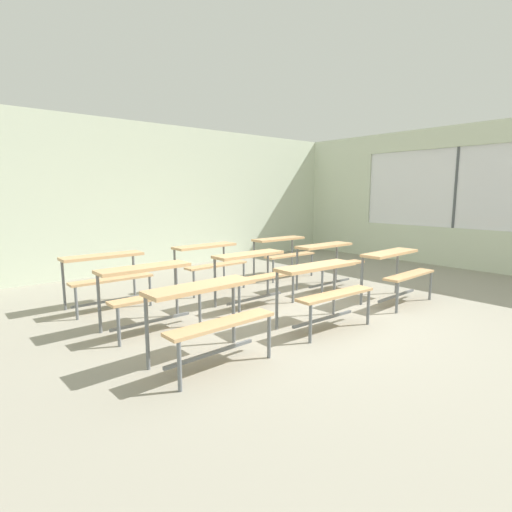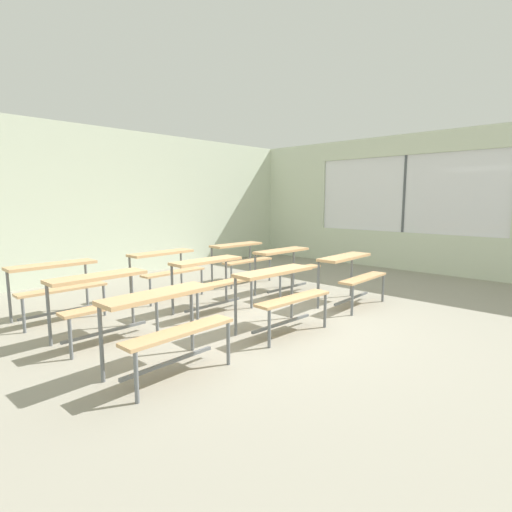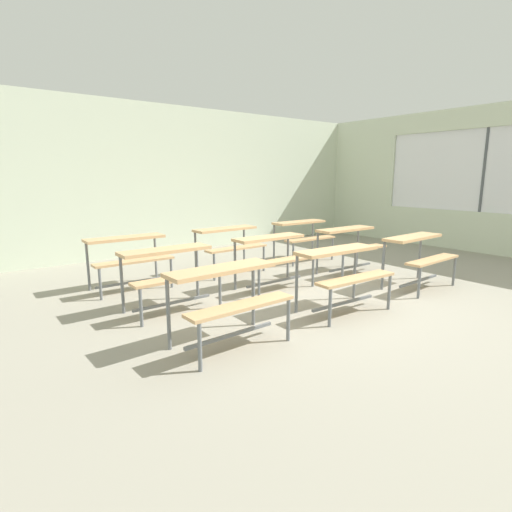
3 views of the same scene
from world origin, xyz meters
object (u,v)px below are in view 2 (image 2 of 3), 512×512
Objects in this scene: desk_bench_r1c0 at (103,292)px; desk_bench_r1c1 at (212,272)px; desk_bench_r0c2 at (351,268)px; desk_bench_r1c2 at (286,261)px; desk_bench_r0c0 at (165,313)px; desk_bench_r0c1 at (280,286)px; desk_bench_r2c0 at (56,278)px; desk_bench_r2c1 at (166,263)px; desk_bench_r2c2 at (240,253)px.

desk_bench_r1c1 is (1.61, 0.01, 0.00)m from desk_bench_r1c0.
desk_bench_r1c2 is (-0.09, 1.18, 0.00)m from desk_bench_r0c2.
desk_bench_r0c1 is (1.62, -0.00, 0.00)m from desk_bench_r0c0.
desk_bench_r2c1 is at bearing -0.55° from desk_bench_r2c0.
desk_bench_r0c0 is 2.47m from desk_bench_r2c0.
desk_bench_r2c2 is (3.34, -0.07, 0.00)m from desk_bench_r2c0.
desk_bench_r2c1 is (-1.66, 2.43, 0.00)m from desk_bench_r0c2.
desk_bench_r0c2 is 1.02× the size of desk_bench_r1c0.
desk_bench_r0c1 is 1.02× the size of desk_bench_r2c0.
desk_bench_r0c1 is 1.01× the size of desk_bench_r2c1.
desk_bench_r1c0 and desk_bench_r1c2 have the same top height.
desk_bench_r1c0 is (-1.62, 1.25, 0.00)m from desk_bench_r0c1.
desk_bench_r0c2 is at bearing 3.11° from desk_bench_r0c1.
desk_bench_r0c2 is 2.38m from desk_bench_r2c2.
desk_bench_r0c2 and desk_bench_r2c0 have the same top height.
desk_bench_r1c0 and desk_bench_r2c0 have the same top height.
desk_bench_r1c2 is 3.50m from desk_bench_r2c0.
desk_bench_r1c1 and desk_bench_r1c2 have the same top height.
desk_bench_r2c0 is at bearing 177.32° from desk_bench_r2c1.
desk_bench_r1c2 is at bearing 39.72° from desk_bench_r0c1.
desk_bench_r2c0 is at bearing 89.73° from desk_bench_r0c0.
desk_bench_r2c2 is at bearing -3.18° from desk_bench_r2c1.
desk_bench_r1c1 is at bearing 93.19° from desk_bench_r0c1.
desk_bench_r0c0 is 3.29m from desk_bench_r0c2.
desk_bench_r1c0 is 1.00× the size of desk_bench_r2c0.
desk_bench_r0c1 is 1.00× the size of desk_bench_r0c2.
desk_bench_r0c1 is at bearing -123.29° from desk_bench_r2c2.
desk_bench_r2c0 is at bearing 143.81° from desk_bench_r1c1.
desk_bench_r1c1 is at bearing 36.47° from desk_bench_r0c0.
desk_bench_r0c1 and desk_bench_r2c1 have the same top height.
desk_bench_r0c2 is at bearing -88.45° from desk_bench_r2c2.
desk_bench_r2c1 is (0.01, 2.44, 0.00)m from desk_bench_r0c1.
desk_bench_r0c0 is 1.00× the size of desk_bench_r1c2.
desk_bench_r0c2 is 1.01× the size of desk_bench_r1c2.
desk_bench_r1c2 is 2.00m from desk_bench_r2c1.
desk_bench_r0c0 is at bearing -142.50° from desk_bench_r2c2.
desk_bench_r1c1 is 2.02m from desk_bench_r2c2.
desk_bench_r2c1 is at bearing 88.76° from desk_bench_r1c1.
desk_bench_r1c0 is (-3.29, 1.24, 0.00)m from desk_bench_r0c2.
desk_bench_r1c0 is 0.99× the size of desk_bench_r1c2.
desk_bench_r1c0 is 3.47m from desk_bench_r2c2.
desk_bench_r0c0 is at bearing -158.51° from desk_bench_r1c2.
desk_bench_r2c1 is at bearing 179.84° from desk_bench_r2c2.
desk_bench_r0c1 is 1.02× the size of desk_bench_r1c0.
desk_bench_r0c0 is 1.62m from desk_bench_r0c1.
desk_bench_r2c0 is 0.99× the size of desk_bench_r2c1.
desk_bench_r1c2 is 1.21m from desk_bench_r2c2.
desk_bench_r1c0 and desk_bench_r2c1 have the same top height.
desk_bench_r0c1 is at bearing -1.65° from desk_bench_r0c0.
desk_bench_r2c1 is (1.63, 2.44, 0.00)m from desk_bench_r0c0.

